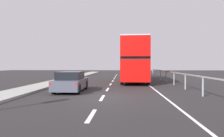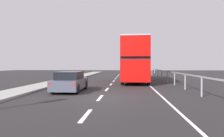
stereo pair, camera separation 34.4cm
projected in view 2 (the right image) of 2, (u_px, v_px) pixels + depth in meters
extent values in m
cube|color=black|center=(101.00, 97.00, 12.45)|extent=(73.27, 120.00, 0.10)
cube|color=gray|center=(7.00, 94.00, 12.83)|extent=(2.11, 80.00, 0.14)
cube|color=silver|center=(86.00, 115.00, 7.74)|extent=(0.16, 2.07, 0.01)
cube|color=silver|center=(100.00, 98.00, 11.85)|extent=(0.16, 2.07, 0.01)
cube|color=silver|center=(107.00, 89.00, 15.97)|extent=(0.16, 2.07, 0.01)
cube|color=silver|center=(111.00, 84.00, 20.08)|extent=(0.16, 2.07, 0.01)
cube|color=silver|center=(114.00, 81.00, 24.19)|extent=(0.16, 2.07, 0.01)
cube|color=silver|center=(116.00, 79.00, 28.31)|extent=(0.16, 2.07, 0.01)
cube|color=silver|center=(117.00, 77.00, 32.42)|extent=(0.16, 2.07, 0.01)
cube|color=silver|center=(118.00, 76.00, 36.53)|extent=(0.16, 2.07, 0.01)
cube|color=silver|center=(119.00, 74.00, 40.64)|extent=(0.16, 2.07, 0.01)
cube|color=silver|center=(147.00, 83.00, 21.19)|extent=(0.12, 46.00, 0.01)
cube|color=gray|center=(171.00, 72.00, 21.02)|extent=(0.08, 42.00, 0.08)
cylinder|color=gray|center=(202.00, 87.00, 12.30)|extent=(0.10, 0.10, 1.12)
cylinder|color=gray|center=(185.00, 82.00, 15.79)|extent=(0.10, 0.10, 1.12)
cylinder|color=gray|center=(175.00, 79.00, 19.28)|extent=(0.10, 0.10, 1.12)
cylinder|color=gray|center=(167.00, 77.00, 22.77)|extent=(0.10, 0.10, 1.12)
cylinder|color=gray|center=(162.00, 75.00, 26.26)|extent=(0.10, 0.10, 1.12)
cylinder|color=gray|center=(158.00, 74.00, 29.75)|extent=(0.10, 0.10, 1.12)
cylinder|color=gray|center=(155.00, 73.00, 33.25)|extent=(0.10, 0.10, 1.12)
cylinder|color=gray|center=(152.00, 72.00, 36.74)|extent=(0.10, 0.10, 1.12)
cylinder|color=gray|center=(150.00, 72.00, 40.23)|extent=(0.10, 0.10, 1.12)
cube|color=red|center=(136.00, 69.00, 23.33)|extent=(3.03, 10.95, 1.93)
cube|color=black|center=(136.00, 59.00, 23.31)|extent=(3.03, 10.52, 0.24)
cube|color=red|center=(136.00, 50.00, 23.29)|extent=(3.03, 10.95, 1.76)
cube|color=silver|center=(136.00, 41.00, 23.28)|extent=(2.97, 10.73, 0.10)
cube|color=black|center=(136.00, 68.00, 28.69)|extent=(2.28, 0.15, 1.35)
cube|color=yellow|center=(136.00, 49.00, 28.65)|extent=(1.52, 0.11, 0.28)
cylinder|color=black|center=(127.00, 75.00, 27.47)|extent=(0.33, 1.01, 1.00)
cylinder|color=black|center=(145.00, 75.00, 27.21)|extent=(0.33, 1.01, 1.00)
cylinder|color=black|center=(122.00, 79.00, 19.68)|extent=(0.33, 1.01, 1.00)
cylinder|color=black|center=(148.00, 79.00, 19.41)|extent=(0.33, 1.01, 1.00)
cube|color=#474A59|center=(70.00, 84.00, 14.90)|extent=(1.75, 4.26, 0.66)
cube|color=black|center=(70.00, 75.00, 14.67)|extent=(1.53, 2.35, 0.51)
cube|color=red|center=(49.00, 84.00, 12.85)|extent=(0.16, 0.06, 0.12)
cube|color=red|center=(74.00, 84.00, 12.76)|extent=(0.16, 0.06, 0.12)
cylinder|color=black|center=(65.00, 85.00, 16.36)|extent=(0.21, 0.64, 0.64)
cylinder|color=black|center=(85.00, 85.00, 16.27)|extent=(0.21, 0.64, 0.64)
cylinder|color=black|center=(53.00, 89.00, 13.53)|extent=(0.21, 0.64, 0.64)
cylinder|color=black|center=(77.00, 89.00, 13.44)|extent=(0.21, 0.64, 0.64)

